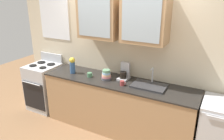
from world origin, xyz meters
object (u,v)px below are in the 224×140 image
(stove_range, at_px, (45,86))
(coffee_maker, at_px, (124,73))
(vase, at_px, (72,65))
(cup_near_bowls, at_px, (90,75))
(cup_near_sink, at_px, (122,83))
(bowl_stack, at_px, (106,75))
(dishwasher, at_px, (222,134))
(sink_faucet, at_px, (149,85))

(stove_range, height_order, coffee_maker, coffee_maker)
(vase, height_order, cup_near_bowls, vase)
(stove_range, distance_m, cup_near_sink, 1.91)
(stove_range, bearing_deg, cup_near_sink, -3.82)
(bowl_stack, relative_size, cup_near_sink, 1.73)
(vase, bearing_deg, coffee_maker, 11.52)
(cup_near_bowls, bearing_deg, stove_range, 177.02)
(bowl_stack, distance_m, cup_near_bowls, 0.32)
(cup_near_bowls, distance_m, dishwasher, 2.22)
(cup_near_bowls, bearing_deg, vase, 178.06)
(stove_range, relative_size, cup_near_sink, 11.18)
(stove_range, height_order, dishwasher, stove_range)
(stove_range, bearing_deg, sink_faucet, 0.88)
(cup_near_bowls, height_order, dishwasher, cup_near_bowls)
(vase, distance_m, cup_near_sink, 1.04)
(bowl_stack, bearing_deg, dishwasher, 0.68)
(stove_range, distance_m, coffee_maker, 1.84)
(stove_range, distance_m, bowl_stack, 1.59)
(cup_near_bowls, bearing_deg, bowl_stack, 6.38)
(bowl_stack, xyz_separation_m, cup_near_sink, (0.34, -0.10, -0.04))
(sink_faucet, bearing_deg, bowl_stack, -175.29)
(sink_faucet, height_order, coffee_maker, coffee_maker)
(sink_faucet, relative_size, cup_near_bowls, 4.73)
(dishwasher, bearing_deg, coffee_maker, 174.72)
(vase, xyz_separation_m, cup_near_sink, (1.03, -0.07, -0.11))
(cup_near_sink, distance_m, cup_near_bowls, 0.66)
(sink_faucet, height_order, cup_near_sink, sink_faucet)
(vase, bearing_deg, bowl_stack, 1.87)
(cup_near_sink, xyz_separation_m, dishwasher, (1.51, 0.12, -0.51))
(vase, height_order, dishwasher, vase)
(stove_range, relative_size, coffee_maker, 3.84)
(bowl_stack, bearing_deg, vase, -178.13)
(coffee_maker, bearing_deg, bowl_stack, -146.26)
(stove_range, height_order, bowl_stack, stove_range)
(stove_range, relative_size, cup_near_bowls, 9.92)
(vase, height_order, coffee_maker, vase)
(stove_range, bearing_deg, vase, -3.46)
(vase, bearing_deg, stove_range, 176.54)
(dishwasher, bearing_deg, vase, -179.00)
(coffee_maker, bearing_deg, stove_range, -175.32)
(cup_near_sink, bearing_deg, bowl_stack, 164.30)
(stove_range, relative_size, bowl_stack, 6.45)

